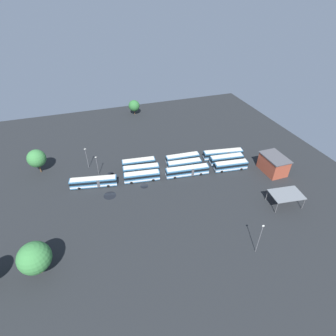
{
  "coord_description": "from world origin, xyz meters",
  "views": [
    {
      "loc": [
        21.84,
        71.74,
        55.12
      ],
      "look_at": [
        -1.63,
        0.78,
        1.47
      ],
      "focal_mm": 27.65,
      "sensor_mm": 36.0,
      "label": 1
    }
  ],
  "objects_px": {
    "bus_row1_slot1": "(184,165)",
    "bus_row3_slot2": "(94,182)",
    "bus_row2_slot0": "(139,163)",
    "tree_northeast": "(134,106)",
    "maintenance_shelter": "(287,195)",
    "bus_row1_slot0": "(183,158)",
    "lamp_post_mid_lot": "(87,157)",
    "bus_row1_slot2": "(187,171)",
    "depot_building": "(273,164)",
    "lamp_post_near_entrance": "(259,238)",
    "bus_row0_slot0": "(223,154)",
    "bus_row0_slot1": "(226,159)",
    "lamp_post_by_building": "(97,165)",
    "bus_row2_slot2": "(142,176)",
    "bus_row2_slot1": "(141,170)",
    "tree_north_edge": "(37,158)",
    "bus_row0_slot2": "(231,166)",
    "tree_south_edge": "(34,258)"
  },
  "relations": [
    {
      "from": "bus_row1_slot1",
      "to": "bus_row3_slot2",
      "type": "height_order",
      "value": "same"
    },
    {
      "from": "bus_row3_slot2",
      "to": "bus_row2_slot0",
      "type": "bearing_deg",
      "value": -159.97
    },
    {
      "from": "bus_row3_slot2",
      "to": "tree_northeast",
      "type": "distance_m",
      "value": 58.43
    },
    {
      "from": "maintenance_shelter",
      "to": "bus_row1_slot1",
      "type": "bearing_deg",
      "value": -50.61
    },
    {
      "from": "bus_row1_slot0",
      "to": "lamp_post_mid_lot",
      "type": "xyz_separation_m",
      "value": [
        33.78,
        -7.62,
        2.66
      ]
    },
    {
      "from": "bus_row1_slot2",
      "to": "depot_building",
      "type": "relative_size",
      "value": 1.53
    },
    {
      "from": "bus_row1_slot1",
      "to": "lamp_post_near_entrance",
      "type": "xyz_separation_m",
      "value": [
        -4.14,
        38.96,
        3.38
      ]
    },
    {
      "from": "bus_row0_slot0",
      "to": "maintenance_shelter",
      "type": "distance_m",
      "value": 29.43
    },
    {
      "from": "bus_row0_slot1",
      "to": "depot_building",
      "type": "relative_size",
      "value": 1.26
    },
    {
      "from": "bus_row0_slot1",
      "to": "lamp_post_by_building",
      "type": "height_order",
      "value": "lamp_post_by_building"
    },
    {
      "from": "bus_row0_slot0",
      "to": "bus_row2_slot2",
      "type": "bearing_deg",
      "value": 6.84
    },
    {
      "from": "bus_row1_slot1",
      "to": "lamp_post_near_entrance",
      "type": "distance_m",
      "value": 39.32
    },
    {
      "from": "bus_row2_slot0",
      "to": "bus_row2_slot2",
      "type": "distance_m",
      "value": 8.08
    },
    {
      "from": "lamp_post_mid_lot",
      "to": "bus_row2_slot1",
      "type": "bearing_deg",
      "value": 150.77
    },
    {
      "from": "bus_row2_slot0",
      "to": "lamp_post_mid_lot",
      "type": "bearing_deg",
      "value": -17.46
    },
    {
      "from": "bus_row0_slot0",
      "to": "tree_north_edge",
      "type": "relative_size",
      "value": 1.73
    },
    {
      "from": "bus_row0_slot1",
      "to": "bus_row1_slot1",
      "type": "distance_m",
      "value": 16.24
    },
    {
      "from": "bus_row1_slot0",
      "to": "bus_row2_slot1",
      "type": "height_order",
      "value": "same"
    },
    {
      "from": "bus_row1_slot2",
      "to": "bus_row2_slot1",
      "type": "bearing_deg",
      "value": -20.85
    },
    {
      "from": "depot_building",
      "to": "bus_row0_slot2",
      "type": "bearing_deg",
      "value": -22.23
    },
    {
      "from": "bus_row0_slot1",
      "to": "bus_row3_slot2",
      "type": "height_order",
      "value": "same"
    },
    {
      "from": "bus_row1_slot1",
      "to": "maintenance_shelter",
      "type": "height_order",
      "value": "maintenance_shelter"
    },
    {
      "from": "bus_row3_slot2",
      "to": "tree_south_edge",
      "type": "relative_size",
      "value": 1.66
    },
    {
      "from": "bus_row0_slot1",
      "to": "bus_row1_slot0",
      "type": "height_order",
      "value": "same"
    },
    {
      "from": "tree_north_edge",
      "to": "tree_northeast",
      "type": "xyz_separation_m",
      "value": [
        -42.55,
        -38.43,
        -1.12
      ]
    },
    {
      "from": "lamp_post_by_building",
      "to": "lamp_post_near_entrance",
      "type": "bearing_deg",
      "value": 126.93
    },
    {
      "from": "tree_south_edge",
      "to": "bus_row0_slot2",
      "type": "bearing_deg",
      "value": -160.19
    },
    {
      "from": "bus_row3_slot2",
      "to": "lamp_post_mid_lot",
      "type": "relative_size",
      "value": 1.9
    },
    {
      "from": "bus_row0_slot2",
      "to": "tree_south_edge",
      "type": "distance_m",
      "value": 66.37
    },
    {
      "from": "bus_row3_slot2",
      "to": "tree_south_edge",
      "type": "bearing_deg",
      "value": 62.43
    },
    {
      "from": "bus_row2_slot2",
      "to": "tree_northeast",
      "type": "xyz_separation_m",
      "value": [
        -9.39,
        -54.68,
        2.84
      ]
    },
    {
      "from": "bus_row1_slot0",
      "to": "lamp_post_near_entrance",
      "type": "xyz_separation_m",
      "value": [
        -3.29,
        42.92,
        3.38
      ]
    },
    {
      "from": "bus_row1_slot2",
      "to": "bus_row1_slot1",
      "type": "bearing_deg",
      "value": -95.23
    },
    {
      "from": "bus_row1_slot2",
      "to": "bus_row2_slot2",
      "type": "height_order",
      "value": "same"
    },
    {
      "from": "bus_row2_slot2",
      "to": "lamp_post_mid_lot",
      "type": "height_order",
      "value": "lamp_post_mid_lot"
    },
    {
      "from": "bus_row0_slot0",
      "to": "bus_row3_slot2",
      "type": "distance_m",
      "value": 48.65
    },
    {
      "from": "tree_north_edge",
      "to": "tree_northeast",
      "type": "height_order",
      "value": "tree_north_edge"
    },
    {
      "from": "depot_building",
      "to": "maintenance_shelter",
      "type": "bearing_deg",
      "value": 65.31
    },
    {
      "from": "tree_north_edge",
      "to": "bus_row0_slot1",
      "type": "bearing_deg",
      "value": 166.33
    },
    {
      "from": "bus_row2_slot2",
      "to": "maintenance_shelter",
      "type": "height_order",
      "value": "maintenance_shelter"
    },
    {
      "from": "bus_row1_slot1",
      "to": "tree_south_edge",
      "type": "bearing_deg",
      "value": 31.18
    },
    {
      "from": "lamp_post_mid_lot",
      "to": "tree_south_edge",
      "type": "distance_m",
      "value": 42.19
    },
    {
      "from": "maintenance_shelter",
      "to": "lamp_post_mid_lot",
      "type": "height_order",
      "value": "lamp_post_mid_lot"
    },
    {
      "from": "bus_row1_slot2",
      "to": "tree_northeast",
      "type": "distance_m",
      "value": 57.09
    },
    {
      "from": "bus_row2_slot2",
      "to": "bus_row0_slot1",
      "type": "bearing_deg",
      "value": -179.43
    },
    {
      "from": "bus_row0_slot0",
      "to": "tree_north_edge",
      "type": "height_order",
      "value": "tree_north_edge"
    },
    {
      "from": "bus_row2_slot0",
      "to": "lamp_post_near_entrance",
      "type": "height_order",
      "value": "lamp_post_near_entrance"
    },
    {
      "from": "bus_row1_slot2",
      "to": "bus_row0_slot2",
      "type": "bearing_deg",
      "value": 173.29
    },
    {
      "from": "bus_row0_slot0",
      "to": "tree_south_edge",
      "type": "bearing_deg",
      "value": 25.51
    },
    {
      "from": "tree_northeast",
      "to": "maintenance_shelter",
      "type": "bearing_deg",
      "value": 109.94
    }
  ]
}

